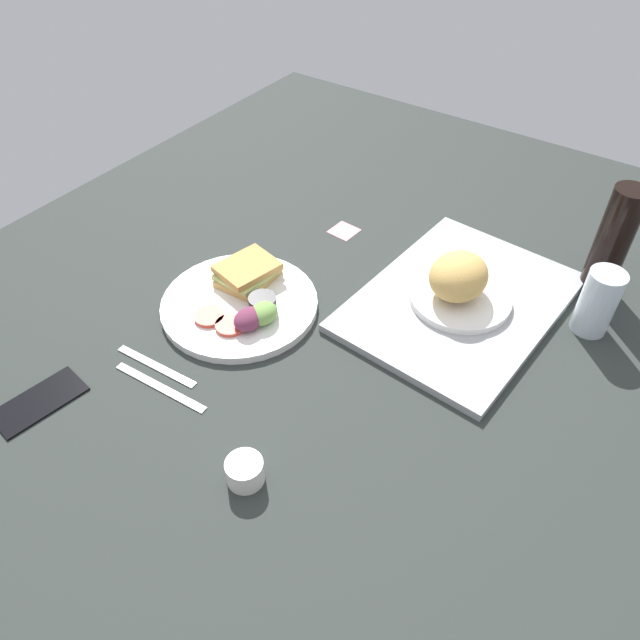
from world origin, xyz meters
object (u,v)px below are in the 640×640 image
(drinking_glass, at_px, (598,302))
(bread_plate_near, at_px, (459,283))
(serving_tray, at_px, (459,302))
(soda_bottle, at_px, (613,241))
(plate_with_salad, at_px, (243,300))
(sticky_note, at_px, (344,231))
(knife, at_px, (160,387))
(cell_phone, at_px, (39,401))
(fork, at_px, (156,366))
(espresso_cup, at_px, (245,471))

(drinking_glass, bearing_deg, bread_plate_near, -69.91)
(serving_tray, xyz_separation_m, soda_bottle, (-0.21, 0.20, 0.10))
(plate_with_salad, relative_size, drinking_glass, 2.32)
(bread_plate_near, xyz_separation_m, sticky_note, (-0.09, -0.31, -0.06))
(drinking_glass, xyz_separation_m, knife, (0.55, -0.54, -0.06))
(cell_phone, bearing_deg, plate_with_salad, 170.43)
(plate_with_salad, xyz_separation_m, drinking_glass, (-0.32, 0.56, 0.05))
(serving_tray, distance_m, sticky_note, 0.33)
(drinking_glass, bearing_deg, sticky_note, -90.29)
(knife, bearing_deg, fork, 139.77)
(drinking_glass, relative_size, knife, 0.67)
(serving_tray, relative_size, drinking_glass, 3.51)
(fork, distance_m, cell_phone, 0.19)
(serving_tray, height_order, fork, serving_tray)
(bread_plate_near, relative_size, soda_bottle, 0.87)
(espresso_cup, distance_m, sticky_note, 0.65)
(fork, bearing_deg, cell_phone, -124.54)
(soda_bottle, relative_size, sticky_note, 3.95)
(drinking_glass, distance_m, sticky_note, 0.54)
(fork, relative_size, knife, 0.89)
(soda_bottle, bearing_deg, serving_tray, -43.85)
(bread_plate_near, distance_m, sticky_note, 0.33)
(plate_with_salad, relative_size, soda_bottle, 1.35)
(soda_bottle, relative_size, espresso_cup, 3.95)
(drinking_glass, bearing_deg, plate_with_salad, -60.48)
(plate_with_salad, bearing_deg, serving_tray, 125.25)
(knife, bearing_deg, cell_phone, -139.31)
(fork, height_order, sticky_note, fork)
(plate_with_salad, bearing_deg, cell_phone, -18.40)
(fork, bearing_deg, soda_bottle, 45.87)
(serving_tray, height_order, plate_with_salad, plate_with_salad)
(plate_with_salad, xyz_separation_m, espresso_cup, (0.29, 0.25, 0.00))
(knife, bearing_deg, serving_tray, 52.52)
(knife, distance_m, sticky_note, 0.56)
(bread_plate_near, distance_m, fork, 0.57)
(soda_bottle, xyz_separation_m, knife, (0.68, -0.52, -0.11))
(serving_tray, bearing_deg, soda_bottle, 136.15)
(serving_tray, relative_size, sticky_note, 8.04)
(bread_plate_near, xyz_separation_m, cell_phone, (0.61, -0.46, -0.05))
(bread_plate_near, xyz_separation_m, plate_with_salad, (0.23, -0.33, -0.04))
(espresso_cup, bearing_deg, soda_bottle, 158.46)
(bread_plate_near, bearing_deg, plate_with_salad, -54.83)
(plate_with_salad, distance_m, knife, 0.24)
(plate_with_salad, relative_size, sticky_note, 5.32)
(cell_phone, height_order, sticky_note, cell_phone)
(soda_bottle, bearing_deg, bread_plate_near, -44.06)
(knife, xyz_separation_m, sticky_note, (-0.56, 0.01, -0.00))
(knife, height_order, cell_phone, cell_phone)
(soda_bottle, xyz_separation_m, sticky_note, (0.12, -0.51, -0.11))
(cell_phone, bearing_deg, drinking_glass, 144.03)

